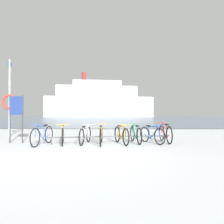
# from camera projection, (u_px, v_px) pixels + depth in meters

# --- Properties ---
(ground) EXTENTS (80.00, 132.00, 0.08)m
(ground) POSITION_uv_depth(u_px,v_px,m) (111.00, 118.00, 59.64)
(ground) COLOR silver
(bike_rack) EXTENTS (4.85, 0.76, 0.31)m
(bike_rack) POSITION_uv_depth(u_px,v_px,m) (109.00, 137.00, 7.96)
(bike_rack) COLOR #4C5156
(bike_rack) RESTS_ON ground
(bicycle_0) EXTENTS (0.46, 1.73, 0.81)m
(bicycle_0) POSITION_uv_depth(u_px,v_px,m) (42.00, 135.00, 7.63)
(bicycle_0) COLOR black
(bicycle_0) RESTS_ON ground
(bicycle_1) EXTENTS (0.53, 1.62, 0.79)m
(bicycle_1) POSITION_uv_depth(u_px,v_px,m) (63.00, 135.00, 7.79)
(bicycle_1) COLOR black
(bicycle_1) RESTS_ON ground
(bicycle_2) EXTENTS (0.46, 1.59, 0.75)m
(bicycle_2) POSITION_uv_depth(u_px,v_px,m) (85.00, 135.00, 7.95)
(bicycle_2) COLOR black
(bicycle_2) RESTS_ON ground
(bicycle_3) EXTENTS (0.46, 1.71, 0.79)m
(bicycle_3) POSITION_uv_depth(u_px,v_px,m) (101.00, 135.00, 7.77)
(bicycle_3) COLOR black
(bicycle_3) RESTS_ON ground
(bicycle_4) EXTENTS (0.63, 1.64, 0.78)m
(bicycle_4) POSITION_uv_depth(u_px,v_px,m) (121.00, 135.00, 7.91)
(bicycle_4) COLOR black
(bicycle_4) RESTS_ON ground
(bicycle_5) EXTENTS (0.47, 1.70, 0.77)m
(bicycle_5) POSITION_uv_depth(u_px,v_px,m) (136.00, 134.00, 8.21)
(bicycle_5) COLOR black
(bicycle_5) RESTS_ON ground
(bicycle_6) EXTENTS (0.79, 1.45, 0.76)m
(bicycle_6) POSITION_uv_depth(u_px,v_px,m) (152.00, 135.00, 8.06)
(bicycle_6) COLOR black
(bicycle_6) RESTS_ON ground
(bicycle_7) EXTENTS (0.46, 1.70, 0.83)m
(bicycle_7) POSITION_uv_depth(u_px,v_px,m) (165.00, 133.00, 8.32)
(bicycle_7) COLOR black
(bicycle_7) RESTS_ON ground
(info_sign) EXTENTS (0.55, 0.08, 1.94)m
(info_sign) POSITION_uv_depth(u_px,v_px,m) (16.00, 111.00, 8.15)
(info_sign) COLOR #33383D
(info_sign) RESTS_ON ground
(rescue_post) EXTENTS (0.80, 0.12, 4.00)m
(rescue_post) POSITION_uv_depth(u_px,v_px,m) (10.00, 100.00, 10.43)
(rescue_post) COLOR silver
(rescue_post) RESTS_ON ground
(ferry_ship) EXTENTS (44.24, 15.76, 18.36)m
(ferry_ship) POSITION_uv_depth(u_px,v_px,m) (99.00, 102.00, 84.09)
(ferry_ship) COLOR silver
(ferry_ship) RESTS_ON ground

